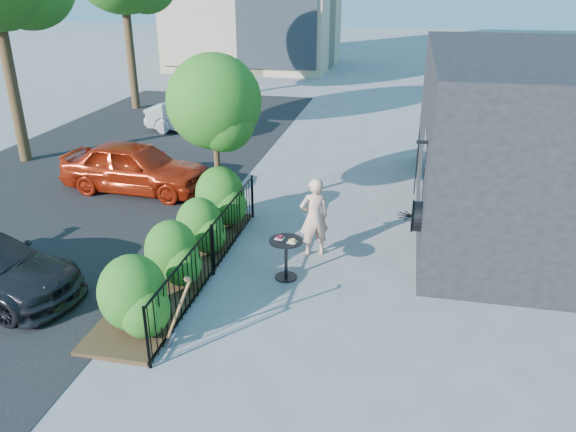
% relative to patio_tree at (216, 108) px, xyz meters
% --- Properties ---
extents(ground, '(120.00, 120.00, 0.00)m').
position_rel_patio_tree_xyz_m(ground, '(2.24, -2.76, -2.76)').
color(ground, gray).
rests_on(ground, ground).
extents(shop_building, '(6.22, 9.00, 4.00)m').
position_rel_patio_tree_xyz_m(shop_building, '(7.73, 1.74, -0.76)').
color(shop_building, black).
rests_on(shop_building, ground).
extents(fence, '(0.05, 6.05, 1.10)m').
position_rel_patio_tree_xyz_m(fence, '(0.74, -2.76, -2.20)').
color(fence, black).
rests_on(fence, ground).
extents(planting_bed, '(1.30, 6.00, 0.08)m').
position_rel_patio_tree_xyz_m(planting_bed, '(0.04, -2.76, -2.72)').
color(planting_bed, '#382616').
rests_on(planting_bed, ground).
extents(shrubs, '(1.10, 5.60, 1.24)m').
position_rel_patio_tree_xyz_m(shrubs, '(0.14, -2.66, -2.06)').
color(shrubs, '#166016').
rests_on(shrubs, ground).
extents(patio_tree, '(2.20, 2.20, 3.94)m').
position_rel_patio_tree_xyz_m(patio_tree, '(0.00, 0.00, 0.00)').
color(patio_tree, '#3F2B19').
rests_on(patio_tree, ground).
extents(street, '(9.00, 30.00, 0.01)m').
position_rel_patio_tree_xyz_m(street, '(-4.76, 0.24, -2.76)').
color(street, black).
rests_on(street, ground).
extents(cafe_table, '(0.66, 0.66, 0.89)m').
position_rel_patio_tree_xyz_m(cafe_table, '(2.19, -2.59, -2.19)').
color(cafe_table, black).
rests_on(cafe_table, ground).
extents(woman, '(0.75, 0.65, 1.73)m').
position_rel_patio_tree_xyz_m(woman, '(2.55, -1.43, -1.90)').
color(woman, '#D7A58B').
rests_on(woman, ground).
extents(shovel, '(0.50, 0.18, 1.35)m').
position_rel_patio_tree_xyz_m(shovel, '(0.98, -5.17, -2.17)').
color(shovel, brown).
rests_on(shovel, ground).
extents(car_red, '(4.20, 1.91, 1.40)m').
position_rel_patio_tree_xyz_m(car_red, '(-2.93, 1.38, -2.06)').
color(car_red, '#A9250E').
rests_on(car_red, ground).
extents(car_silver, '(3.84, 1.50, 1.24)m').
position_rel_patio_tree_xyz_m(car_silver, '(-3.55, 7.81, -2.14)').
color(car_silver, silver).
rests_on(car_silver, ground).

